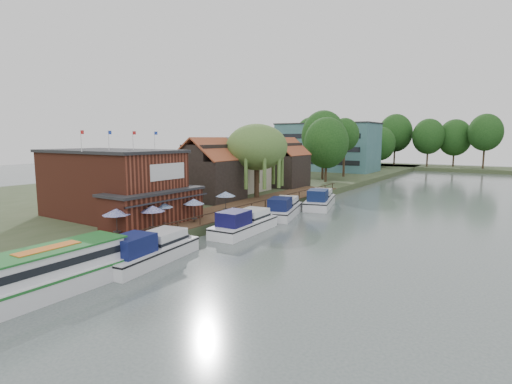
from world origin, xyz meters
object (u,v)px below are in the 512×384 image
Objects in this scene: umbrella_1 at (153,218)px; umbrella_3 at (194,210)px; umbrella_2 at (162,214)px; umbrella_4 at (226,202)px; swan at (82,285)px; cottage_c at (284,162)px; willow at (257,161)px; tour_boat at (39,273)px; pub at (123,185)px; cottage_a at (209,169)px; cottage_b at (235,164)px; cruiser_2 at (284,206)px; cruiser_1 at (244,220)px; hotel_block at (327,147)px; cruiser_0 at (150,246)px; umbrella_0 at (117,222)px; cruiser_3 at (320,197)px.

umbrella_1 is 5.06m from umbrella_3.
umbrella_2 is at bearing -110.75° from umbrella_3.
swan is (4.80, -21.11, -2.07)m from umbrella_4.
willow is at bearing -75.96° from cottage_c.
umbrella_4 reaches higher than tour_boat.
umbrella_3 is at bearing 85.56° from umbrella_1.
pub reaches higher than umbrella_4.
cottage_a and cottage_b have the same top height.
cottage_b is 40.98m from swan.
cruiser_2 is (10.68, -18.95, -4.00)m from cottage_c.
umbrella_1 is 9.18m from cruiser_1.
cottage_a is at bearing 93.81° from pub.
cruiser_2 is (7.18, -4.95, -4.96)m from willow.
cruiser_0 is at bearing -76.18° from hotel_block.
umbrella_4 is at bearing 143.00° from cruiser_1.
cottage_c is at bearing 103.05° from cruiser_2.
cruiser_0 is 21.50m from cruiser_2.
umbrella_0 is at bearing 129.11° from swan.
umbrella_0 is 10.64m from tour_boat.
hotel_block reaches higher than umbrella_1.
pub is at bearing -90.00° from cottage_c.
umbrella_0 is 20.99m from cruiser_2.
umbrella_0 reaches higher than cruiser_0.
swan is (0.98, 2.16, -1.22)m from tour_boat.
umbrella_3 is at bearing -55.87° from cottage_a.
cottage_c reaches higher than umbrella_2.
umbrella_3 reaches higher than cruiser_3.
hotel_block is at bearing 101.15° from tour_boat.
umbrella_0 is 13.91m from umbrella_4.
cruiser_3 is at bearing 67.12° from cruiser_2.
umbrella_4 is 0.22× the size of cruiser_3.
umbrella_4 reaches higher than swan.
hotel_block is at bearing 96.43° from pub.
hotel_block is 51.70m from cruiser_3.
umbrella_2 is at bearing -65.02° from cottage_a.
cruiser_2 is (3.65, 17.53, -1.03)m from umbrella_1.
umbrella_2 is (6.25, -0.55, -2.36)m from pub.
swan is at bearing -76.03° from willow.
tour_boat is (3.82, -23.27, -0.85)m from umbrella_4.
umbrella_3 reaches higher than swan.
cruiser_3 is at bearing 78.37° from umbrella_0.
umbrella_0 and umbrella_4 have the same top height.
swan is (4.56, -10.08, -2.07)m from umbrella_1.
cottage_a is 6.80m from willow.
cottage_b is 4.04× the size of umbrella_2.
umbrella_1 is 1.00× the size of umbrella_4.
hotel_block reaches higher than umbrella_4.
hotel_block reaches higher than umbrella_0.
cottage_b is 0.93× the size of cruiser_0.
umbrella_4 is (-0.24, 11.03, 0.00)m from umbrella_1.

